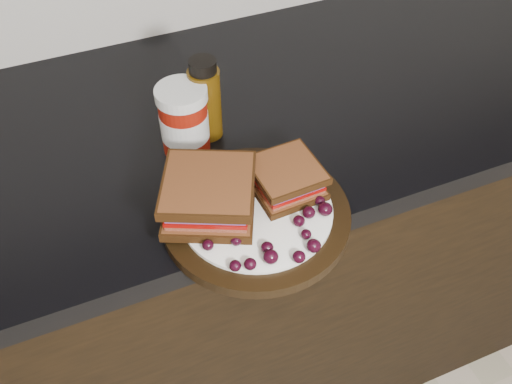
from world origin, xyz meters
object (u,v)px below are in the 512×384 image
(sandwich_left, at_px, (209,195))
(oil_bottle, at_px, (205,99))
(plate, at_px, (256,216))
(condiment_jar, at_px, (184,120))

(sandwich_left, xyz_separation_m, oil_bottle, (0.06, 0.19, 0.02))
(plate, xyz_separation_m, sandwich_left, (-0.06, 0.03, 0.04))
(sandwich_left, relative_size, condiment_jar, 1.06)
(plate, bearing_deg, condiment_jar, 103.54)
(plate, bearing_deg, sandwich_left, 157.71)
(plate, bearing_deg, oil_bottle, 90.21)
(sandwich_left, relative_size, oil_bottle, 0.88)
(condiment_jar, xyz_separation_m, oil_bottle, (0.05, 0.02, 0.01))
(sandwich_left, xyz_separation_m, condiment_jar, (0.02, 0.17, 0.01))
(oil_bottle, bearing_deg, sandwich_left, -107.96)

